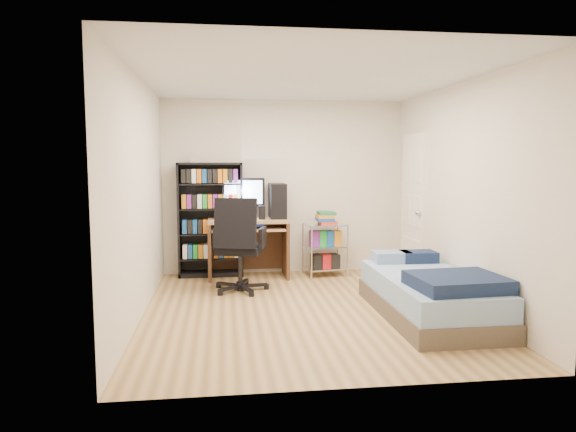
{
  "coord_description": "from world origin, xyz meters",
  "views": [
    {
      "loc": [
        -0.89,
        -5.45,
        1.62
      ],
      "look_at": [
        -0.15,
        0.4,
        1.0
      ],
      "focal_mm": 32.0,
      "sensor_mm": 36.0,
      "label": 1
    }
  ],
  "objects": [
    {
      "name": "room",
      "position": [
        0.0,
        0.0,
        1.25
      ],
      "size": [
        3.58,
        4.08,
        2.58
      ],
      "color": "tan",
      "rests_on": "ground"
    },
    {
      "name": "door",
      "position": [
        1.72,
        1.35,
        1.0
      ],
      "size": [
        0.12,
        0.8,
        2.0
      ],
      "color": "white",
      "rests_on": "room"
    },
    {
      "name": "media_shelf",
      "position": [
        -1.07,
        1.84,
        0.83
      ],
      "size": [
        0.91,
        0.3,
        1.68
      ],
      "color": "black",
      "rests_on": "room"
    },
    {
      "name": "wire_cart",
      "position": [
        0.55,
        1.66,
        0.59
      ],
      "size": [
        0.62,
        0.49,
        0.91
      ],
      "rotation": [
        0.0,
        0.0,
        0.16
      ],
      "color": "silver",
      "rests_on": "room"
    },
    {
      "name": "computer_desk",
      "position": [
        -0.44,
        1.74,
        0.75
      ],
      "size": [
        1.11,
        0.64,
        1.39
      ],
      "color": "tan",
      "rests_on": "room"
    },
    {
      "name": "bed",
      "position": [
        1.25,
        -0.43,
        0.25
      ],
      "size": [
        0.98,
        1.95,
        0.56
      ],
      "color": "brown",
      "rests_on": "room"
    },
    {
      "name": "office_chair",
      "position": [
        -0.7,
        0.88,
        0.38
      ],
      "size": [
        0.86,
        0.86,
        1.19
      ],
      "rotation": [
        0.0,
        0.0,
        -0.26
      ],
      "color": "black",
      "rests_on": "room"
    }
  ]
}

